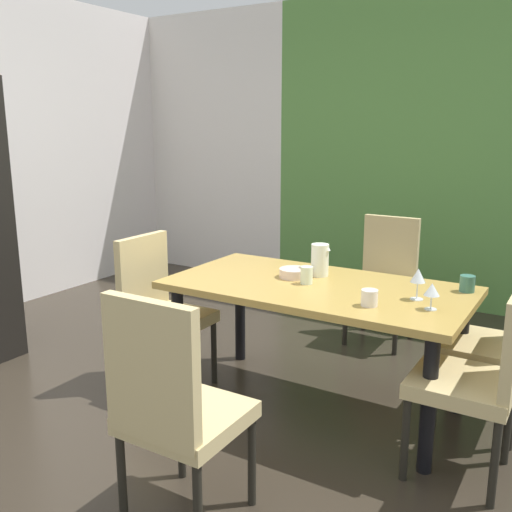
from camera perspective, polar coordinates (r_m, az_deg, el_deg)
ground_plane at (r=3.37m, az=-8.62°, el=-15.62°), size 5.22×5.83×0.02m
back_panel_interior at (r=6.29m, az=-4.45°, el=10.87°), size 1.77×0.10×2.74m
garden_window_panel at (r=5.23m, az=19.88°, el=9.73°), size 3.45×0.10×2.74m
dining_table at (r=3.23m, az=6.10°, el=-4.36°), size 1.66×0.87×0.73m
chair_head_near at (r=2.30m, az=-8.31°, el=-14.42°), size 0.44×0.44×0.99m
chair_right_near at (r=2.78m, az=21.58°, el=-10.87°), size 0.44×0.44×0.91m
chair_right_far at (r=3.26m, az=23.28°, el=-7.28°), size 0.44×0.44×0.95m
chair_head_far at (r=4.37m, az=12.72°, el=-1.62°), size 0.44×0.45×0.93m
chair_left_near at (r=3.54m, az=-9.68°, el=-4.83°), size 0.45×0.44×0.94m
wine_glass_rear at (r=2.86m, az=17.18°, el=-3.29°), size 0.08×0.08×0.13m
wine_glass_near_window at (r=3.00m, az=15.90°, el=-1.98°), size 0.08×0.08×0.16m
serving_bowl_north at (r=3.33m, az=3.83°, el=-1.70°), size 0.17×0.17×0.05m
cup_east at (r=3.24m, az=20.37°, el=-2.61°), size 0.08×0.08×0.09m
cup_corner at (r=3.20m, az=5.08°, el=-1.92°), size 0.07×0.07×0.10m
cup_west at (r=2.86m, az=11.28°, el=-4.13°), size 0.08×0.08×0.08m
pitcher_right at (r=3.37m, az=6.42°, el=-0.37°), size 0.12×0.10×0.19m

